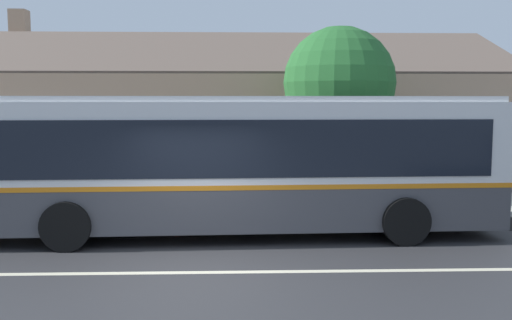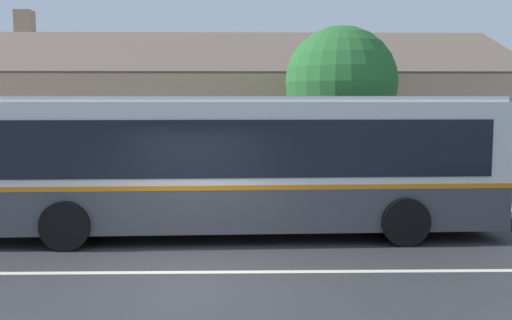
{
  "view_description": "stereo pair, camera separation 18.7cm",
  "coord_description": "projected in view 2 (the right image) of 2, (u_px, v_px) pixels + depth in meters",
  "views": [
    {
      "loc": [
        0.76,
        -9.66,
        2.95
      ],
      "look_at": [
        1.2,
        3.41,
        1.61
      ],
      "focal_mm": 40.0,
      "sensor_mm": 36.0,
      "label": 1
    },
    {
      "loc": [
        0.94,
        -9.66,
        2.95
      ],
      "look_at": [
        1.2,
        3.41,
        1.61
      ],
      "focal_mm": 40.0,
      "sensor_mm": 36.0,
      "label": 2
    }
  ],
  "objects": [
    {
      "name": "sidewalk_far",
      "position": [
        211.0,
        206.0,
        15.85
      ],
      "size": [
        60.0,
        3.0,
        0.15
      ],
      "primitive_type": "cube",
      "color": "#ADAAA3",
      "rests_on": "ground"
    },
    {
      "name": "transit_bus",
      "position": [
        228.0,
        161.0,
        12.62
      ],
      "size": [
        11.91,
        3.05,
        3.07
      ],
      "color": "#47474C",
      "rests_on": "ground"
    },
    {
      "name": "street_tree_primary",
      "position": [
        341.0,
        83.0,
        16.45
      ],
      "size": [
        3.24,
        3.24,
        5.13
      ],
      "color": "#4C3828",
      "rests_on": "ground"
    },
    {
      "name": "lane_divider_stripe",
      "position": [
        191.0,
        272.0,
        9.89
      ],
      "size": [
        60.0,
        0.16,
        0.01
      ],
      "primitive_type": "cube",
      "color": "beige",
      "rests_on": "ground"
    },
    {
      "name": "bus_stop_sign",
      "position": [
        498.0,
        152.0,
        14.84
      ],
      "size": [
        0.36,
        0.07,
        2.4
      ],
      "color": "gray",
      "rests_on": "sidewalk_far"
    },
    {
      "name": "bench_down_street",
      "position": [
        97.0,
        190.0,
        15.49
      ],
      "size": [
        1.61,
        0.51,
        0.94
      ],
      "color": "brown",
      "rests_on": "sidewalk_far"
    },
    {
      "name": "ground_plane",
      "position": [
        191.0,
        272.0,
        9.89
      ],
      "size": [
        300.0,
        300.0,
        0.0
      ],
      "primitive_type": "plane",
      "color": "#2D2D30"
    },
    {
      "name": "community_building",
      "position": [
        181.0,
        123.0,
        23.86
      ],
      "size": [
        25.11,
        10.49,
        6.83
      ],
      "color": "tan",
      "rests_on": "ground"
    }
  ]
}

